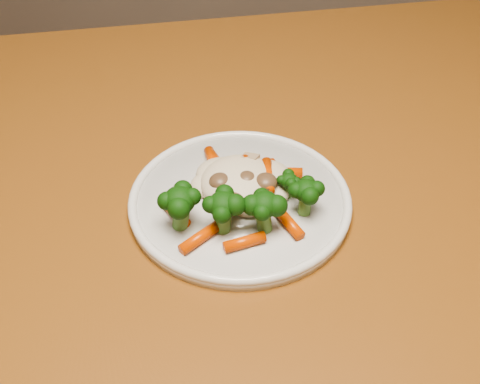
{
  "coord_description": "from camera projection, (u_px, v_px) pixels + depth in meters",
  "views": [
    {
      "loc": [
        -0.02,
        -0.61,
        1.2
      ],
      "look_at": [
        -0.04,
        -0.12,
        0.77
      ],
      "focal_mm": 45.0,
      "sensor_mm": 36.0,
      "label": 1
    }
  ],
  "objects": [
    {
      "name": "dining_table",
      "position": [
        207.0,
        247.0,
        0.74
      ],
      "size": [
        1.45,
        1.12,
        0.75
      ],
      "rotation": [
        0.0,
        0.0,
        0.21
      ],
      "color": "brown",
      "rests_on": "ground"
    },
    {
      "name": "plate",
      "position": [
        240.0,
        202.0,
        0.66
      ],
      "size": [
        0.24,
        0.24,
        0.01
      ],
      "primitive_type": "cylinder",
      "color": "white",
      "rests_on": "dining_table"
    },
    {
      "name": "meal",
      "position": [
        240.0,
        192.0,
        0.63
      ],
      "size": [
        0.18,
        0.17,
        0.05
      ],
      "color": "beige",
      "rests_on": "plate"
    }
  ]
}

